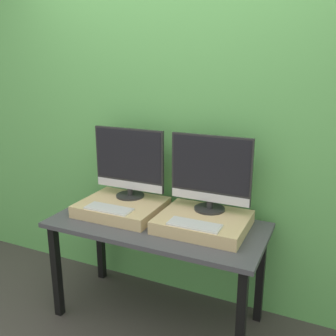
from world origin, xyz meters
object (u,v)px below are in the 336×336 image
(monitor_left, at_px, (129,162))
(keyboard_left, at_px, (109,209))
(monitor_right, at_px, (211,172))
(keyboard_right, at_px, (194,225))

(monitor_left, distance_m, keyboard_left, 0.36)
(monitor_left, distance_m, monitor_right, 0.59)
(monitor_right, bearing_deg, keyboard_right, -90.00)
(monitor_right, bearing_deg, keyboard_left, -155.36)
(monitor_right, xyz_separation_m, keyboard_right, (0.00, -0.27, -0.24))
(keyboard_left, xyz_separation_m, monitor_right, (0.59, 0.27, 0.24))
(monitor_left, bearing_deg, keyboard_right, -24.64)
(monitor_left, height_order, keyboard_right, monitor_left)
(monitor_right, height_order, keyboard_right, monitor_right)
(keyboard_left, distance_m, keyboard_right, 0.59)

